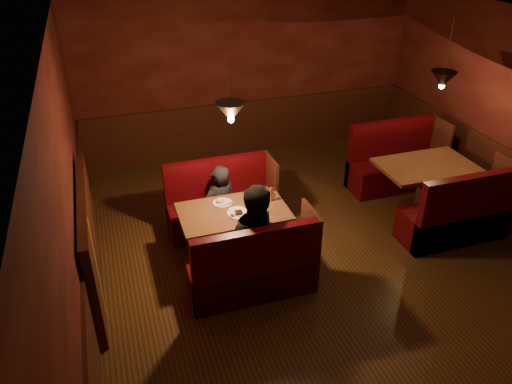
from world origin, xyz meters
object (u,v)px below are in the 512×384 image
object	(u,v)px
main_bench_far	(221,207)
diner_b	(261,226)
second_table	(424,176)
main_table	(235,221)
second_bench_far	(394,166)
main_bench_near	(255,273)
second_bench_near	(459,218)
diner_a	(219,189)

from	to	relation	value
main_bench_far	diner_b	size ratio (longest dim) A/B	0.89
second_table	main_table	bearing A→B (deg)	-174.78
main_table	second_bench_far	xyz separation A→B (m)	(3.03, 1.10, -0.22)
main_bench_near	diner_b	distance (m)	0.57
main_table	diner_b	xyz separation A→B (m)	(0.15, -0.60, 0.28)
main_table	main_bench_far	world-z (taller)	main_bench_far
second_bench_far	second_bench_near	bearing A→B (deg)	-90.00
second_table	second_bench_near	size ratio (longest dim) A/B	0.90
main_table	diner_b	size ratio (longest dim) A/B	0.81
main_table	diner_b	bearing A→B (deg)	-76.28
second_table	diner_a	size ratio (longest dim) A/B	0.99
main_bench_near	main_bench_far	bearing A→B (deg)	90.00
main_table	main_bench_far	xyz separation A→B (m)	(0.02, 0.78, -0.24)
main_bench_near	second_table	distance (m)	3.18
second_bench_far	main_bench_near	bearing A→B (deg)	-148.07
second_bench_far	second_bench_near	size ratio (longest dim) A/B	1.00
diner_a	second_bench_far	bearing A→B (deg)	173.26
second_bench_near	diner_a	bearing A→B (deg)	158.69
main_bench_far	second_table	distance (m)	3.04
main_bench_near	second_bench_far	size ratio (longest dim) A/B	0.98
main_table	second_bench_far	size ratio (longest dim) A/B	0.89
main_bench_far	second_bench_near	world-z (taller)	second_bench_near
diner_a	diner_b	xyz separation A→B (m)	(0.18, -1.25, 0.15)
main_bench_far	main_table	bearing A→B (deg)	-91.18
main_table	second_bench_near	size ratio (longest dim) A/B	0.89
main_table	diner_a	xyz separation A→B (m)	(-0.03, 0.64, 0.14)
second_table	diner_a	world-z (taller)	diner_a
main_bench_far	diner_b	xyz separation A→B (m)	(0.13, -1.38, 0.52)
second_bench_far	diner_b	world-z (taller)	diner_b
main_bench_near	diner_b	world-z (taller)	diner_b
second_bench_near	diner_b	bearing A→B (deg)	-178.98
main_bench_near	second_bench_far	world-z (taller)	second_bench_far
main_bench_near	second_bench_near	distance (m)	3.03
main_bench_far	diner_a	size ratio (longest dim) A/B	1.07
diner_a	second_bench_near	bearing A→B (deg)	143.42
second_bench_far	diner_a	size ratio (longest dim) A/B	1.09
second_table	diner_a	bearing A→B (deg)	173.08
second_bench_near	second_table	bearing A→B (deg)	92.20
main_table	second_bench_far	distance (m)	3.24
diner_b	second_bench_near	bearing A→B (deg)	1.17
main_table	second_table	world-z (taller)	main_table
main_bench_near	second_table	xyz separation A→B (m)	(2.99, 1.05, 0.25)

